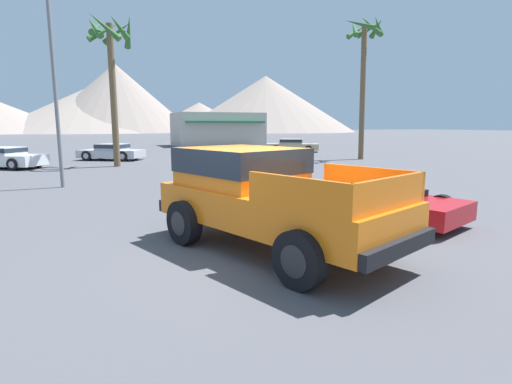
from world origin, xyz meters
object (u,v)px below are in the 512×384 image
Objects in this scene: orange_pickup_truck at (262,191)px; parked_car_silver at (112,152)px; red_convertible_car at (376,203)px; parked_car_white at (5,158)px; parked_car_tan at (292,145)px; palm_tree_short at (364,57)px; palm_tree_tall at (111,56)px; street_lamp_post at (51,44)px.

orange_pickup_truck is 21.78m from parked_car_silver.
red_convertible_car is 20.59m from parked_car_white.
palm_tree_short is (0.97, -8.58, 6.27)m from parked_car_tan.
orange_pickup_truck is 18.02m from palm_tree_tall.
parked_car_tan is at bearing 96.44° from palm_tree_short.
parked_car_white is 0.50× the size of street_lamp_post.
palm_tree_tall reaches higher than parked_car_tan.
orange_pickup_truck is at bearing 0.77° from parked_car_tan.
palm_tree_short is (21.68, -2.22, 6.26)m from parked_car_white.
red_convertible_car is at bearing -133.76° from parked_car_silver.
red_convertible_car is 17.94m from palm_tree_tall.
palm_tree_short reaches higher than palm_tree_tall.
palm_tree_tall reaches higher than red_convertible_car.
parked_car_silver is (-15.09, -3.02, -0.01)m from parked_car_tan.
orange_pickup_truck is 3.79m from red_convertible_car.
orange_pickup_truck is at bearing 56.41° from parked_car_white.
parked_car_white reaches higher than red_convertible_car.
palm_tree_short is (16.06, -5.56, 6.28)m from parked_car_silver.
parked_car_white is 0.48× the size of palm_tree_short.
red_convertible_car is 1.02× the size of parked_car_silver.
street_lamp_post is 0.96× the size of palm_tree_short.
red_convertible_car is 0.55× the size of palm_tree_tall.
street_lamp_post is (-4.25, 9.72, 4.15)m from orange_pickup_truck.
parked_car_tan is at bearing 26.64° from palm_tree_tall.
red_convertible_car is 0.49× the size of palm_tree_short.
street_lamp_post is at bearing -107.14° from palm_tree_tall.
parked_car_white is at bearing 168.82° from palm_tree_tall.
parked_car_silver is (-2.08, 21.67, -0.52)m from orange_pickup_truck.
orange_pickup_truck is at bearing -83.54° from palm_tree_tall.
palm_tree_tall reaches higher than parked_car_silver.
palm_tree_short is (18.23, 6.39, 1.61)m from street_lamp_post.
palm_tree_short reaches higher than street_lamp_post.
parked_car_tan is at bearing 40.95° from street_lamp_post.
orange_pickup_truck is 1.21× the size of red_convertible_car.
palm_tree_short reaches higher than parked_car_tan.
palm_tree_tall is 15.98m from palm_tree_short.
street_lamp_post is (-7.82, 8.62, 4.83)m from red_convertible_car.
red_convertible_car is 19.37m from palm_tree_short.
street_lamp_post is 7.87m from palm_tree_tall.
parked_car_tan reaches higher than red_convertible_car.
palm_tree_tall is at bearing -147.41° from parked_car_silver.
palm_tree_tall is at bearing -34.82° from parked_car_tan.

